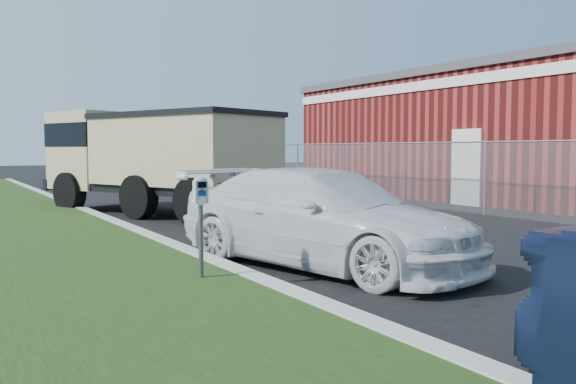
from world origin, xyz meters
TOP-DOWN VIEW (x-y plane):
  - ground at (0.00, 0.00)m, footprint 120.00×120.00m
  - chainlink_fence at (6.00, 7.00)m, footprint 0.06×30.06m
  - brick_building at (12.00, 8.00)m, footprint 9.20×14.20m
  - parking_meter at (-3.15, -0.01)m, footprint 0.17×0.12m
  - white_wagon at (-1.18, 0.47)m, footprint 3.11×5.00m
  - dump_truck at (-0.96, 8.57)m, footprint 4.78×7.06m

SIDE VIEW (x-z plane):
  - ground at x=0.00m, z-range 0.00..0.00m
  - white_wagon at x=-1.18m, z-range 0.00..1.35m
  - parking_meter at x=-3.15m, z-range 0.38..1.57m
  - chainlink_fence at x=6.00m, z-range -13.74..16.26m
  - dump_truck at x=-0.96m, z-range 0.16..2.77m
  - brick_building at x=12.00m, z-range 0.04..4.21m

